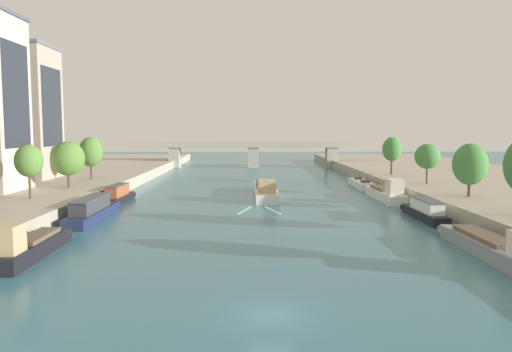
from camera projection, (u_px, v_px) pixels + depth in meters
ground_plane at (270, 315)px, 27.00m from camera, size 400.00×400.00×0.00m
quay_left at (20, 185)px, 81.09m from camera, size 36.00×170.00×1.97m
quay_right at (489, 185)px, 82.22m from camera, size 36.00×170.00×1.97m
barge_midriver at (265, 190)px, 75.00m from camera, size 3.45×20.01×3.11m
wake_behind_barge at (258, 210)px, 61.92m from camera, size 5.60×5.90×0.03m
moored_boat_left_upstream at (30, 246)px, 38.95m from camera, size 2.40×12.25×3.34m
moored_boat_left_second at (93, 210)px, 55.42m from camera, size 2.50×14.24×2.64m
moored_boat_left_far at (118, 195)px, 68.25m from camera, size 2.33×10.38×2.60m
moored_boat_right_midway at (498, 248)px, 38.64m from camera, size 3.08×16.18×3.03m
moored_boat_right_second at (425, 211)px, 55.85m from camera, size 2.04×11.24×2.34m
moored_boat_right_far at (386, 193)px, 71.14m from camera, size 2.71×14.19×3.45m
moored_boat_right_near at (361, 183)px, 87.60m from camera, size 2.87×13.27×2.23m
tree_left_second at (29, 161)px, 58.17m from camera, size 3.26×3.26×6.43m
tree_left_nearest at (68, 159)px, 69.15m from camera, size 4.60×4.60×6.56m
tree_left_end_of_row at (91, 152)px, 80.86m from camera, size 3.85×3.85×6.97m
tree_right_far at (470, 164)px, 60.01m from camera, size 4.16×4.16×6.51m
tree_right_midway at (427, 156)px, 73.85m from camera, size 3.74×3.74×6.06m
tree_right_by_lamp at (392, 149)px, 89.55m from camera, size 3.45×3.45×6.84m
building_left_corner at (20, 112)px, 82.06m from camera, size 11.16×10.48×22.16m
bridge_far at (253, 151)px, 131.60m from camera, size 65.97×4.40×6.91m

